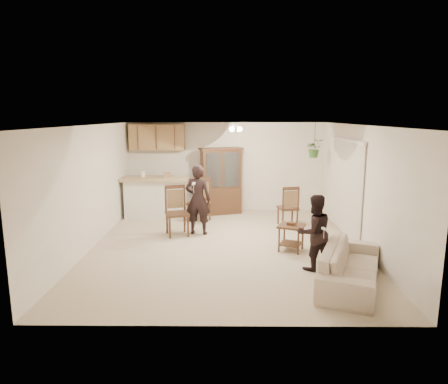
{
  "coord_description": "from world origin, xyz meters",
  "views": [
    {
      "loc": [
        0.04,
        -8.0,
        2.69
      ],
      "look_at": [
        -0.03,
        0.4,
        1.07
      ],
      "focal_mm": 32.0,
      "sensor_mm": 36.0,
      "label": 1
    }
  ],
  "objects_px": {
    "chair_bar": "(177,222)",
    "chair_hutch_left": "(199,210)",
    "child": "(314,232)",
    "sofa": "(351,262)",
    "side_table": "(291,237)",
    "adult": "(198,195)",
    "chair_hutch_right": "(288,214)",
    "china_hutch": "(221,181)"
  },
  "relations": [
    {
      "from": "adult",
      "to": "chair_bar",
      "type": "bearing_deg",
      "value": 23.3
    },
    {
      "from": "side_table",
      "to": "sofa",
      "type": "bearing_deg",
      "value": -66.1
    },
    {
      "from": "chair_bar",
      "to": "chair_hutch_right",
      "type": "bearing_deg",
      "value": 0.42
    },
    {
      "from": "adult",
      "to": "side_table",
      "type": "distance_m",
      "value": 2.36
    },
    {
      "from": "child",
      "to": "chair_bar",
      "type": "distance_m",
      "value": 3.36
    },
    {
      "from": "child",
      "to": "chair_hutch_left",
      "type": "bearing_deg",
      "value": -72.69
    },
    {
      "from": "adult",
      "to": "chair_hutch_right",
      "type": "xyz_separation_m",
      "value": [
        2.16,
        0.71,
        -0.62
      ]
    },
    {
      "from": "china_hutch",
      "to": "chair_hutch_left",
      "type": "xyz_separation_m",
      "value": [
        -0.54,
        -0.89,
        -0.59
      ]
    },
    {
      "from": "adult",
      "to": "chair_bar",
      "type": "relative_size",
      "value": 1.6
    },
    {
      "from": "chair_hutch_right",
      "to": "sofa",
      "type": "bearing_deg",
      "value": 87.94
    },
    {
      "from": "chair_hutch_left",
      "to": "chair_hutch_right",
      "type": "bearing_deg",
      "value": 11.18
    },
    {
      "from": "chair_bar",
      "to": "chair_hutch_right",
      "type": "height_order",
      "value": "chair_bar"
    },
    {
      "from": "chair_hutch_right",
      "to": "china_hutch",
      "type": "bearing_deg",
      "value": -47.04
    },
    {
      "from": "chair_bar",
      "to": "china_hutch",
      "type": "bearing_deg",
      "value": 48.24
    },
    {
      "from": "china_hutch",
      "to": "chair_hutch_right",
      "type": "distance_m",
      "value": 2.18
    },
    {
      "from": "chair_bar",
      "to": "chair_hutch_right",
      "type": "relative_size",
      "value": 1.12
    },
    {
      "from": "adult",
      "to": "chair_bar",
      "type": "height_order",
      "value": "adult"
    },
    {
      "from": "sofa",
      "to": "chair_bar",
      "type": "distance_m",
      "value": 4.1
    },
    {
      "from": "side_table",
      "to": "chair_hutch_left",
      "type": "distance_m",
      "value": 3.0
    },
    {
      "from": "chair_bar",
      "to": "chair_hutch_left",
      "type": "distance_m",
      "value": 1.26
    },
    {
      "from": "chair_hutch_right",
      "to": "child",
      "type": "bearing_deg",
      "value": 80.3
    },
    {
      "from": "china_hutch",
      "to": "chair_hutch_right",
      "type": "bearing_deg",
      "value": -54.83
    },
    {
      "from": "chair_bar",
      "to": "chair_hutch_right",
      "type": "distance_m",
      "value": 2.76
    },
    {
      "from": "sofa",
      "to": "china_hutch",
      "type": "distance_m",
      "value": 5.22
    },
    {
      "from": "side_table",
      "to": "adult",
      "type": "bearing_deg",
      "value": 149.42
    },
    {
      "from": "child",
      "to": "chair_hutch_right",
      "type": "height_order",
      "value": "child"
    },
    {
      "from": "sofa",
      "to": "adult",
      "type": "bearing_deg",
      "value": 65.72
    },
    {
      "from": "china_hutch",
      "to": "chair_hutch_left",
      "type": "distance_m",
      "value": 1.19
    },
    {
      "from": "chair_bar",
      "to": "chair_hutch_left",
      "type": "bearing_deg",
      "value": 53.68
    },
    {
      "from": "adult",
      "to": "chair_hutch_right",
      "type": "bearing_deg",
      "value": -152.65
    },
    {
      "from": "chair_bar",
      "to": "sofa",
      "type": "bearing_deg",
      "value": -57.12
    },
    {
      "from": "sofa",
      "to": "chair_hutch_right",
      "type": "height_order",
      "value": "chair_hutch_right"
    },
    {
      "from": "sofa",
      "to": "adult",
      "type": "xyz_separation_m",
      "value": [
        -2.67,
        2.76,
        0.53
      ]
    },
    {
      "from": "child",
      "to": "chair_hutch_left",
      "type": "relative_size",
      "value": 1.2
    },
    {
      "from": "china_hutch",
      "to": "chair_hutch_right",
      "type": "xyz_separation_m",
      "value": [
        1.67,
        -1.25,
        -0.62
      ]
    },
    {
      "from": "chair_bar",
      "to": "chair_hutch_left",
      "type": "xyz_separation_m",
      "value": [
        0.42,
        1.19,
        -0.0
      ]
    },
    {
      "from": "child",
      "to": "china_hutch",
      "type": "xyz_separation_m",
      "value": [
        -1.7,
        4.1,
        0.23
      ]
    },
    {
      "from": "child",
      "to": "china_hutch",
      "type": "height_order",
      "value": "china_hutch"
    },
    {
      "from": "chair_bar",
      "to": "chair_hutch_right",
      "type": "xyz_separation_m",
      "value": [
        2.63,
        0.82,
        -0.03
      ]
    },
    {
      "from": "chair_bar",
      "to": "child",
      "type": "bearing_deg",
      "value": -54.26
    },
    {
      "from": "sofa",
      "to": "side_table",
      "type": "relative_size",
      "value": 2.95
    },
    {
      "from": "child",
      "to": "side_table",
      "type": "height_order",
      "value": "child"
    }
  ]
}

